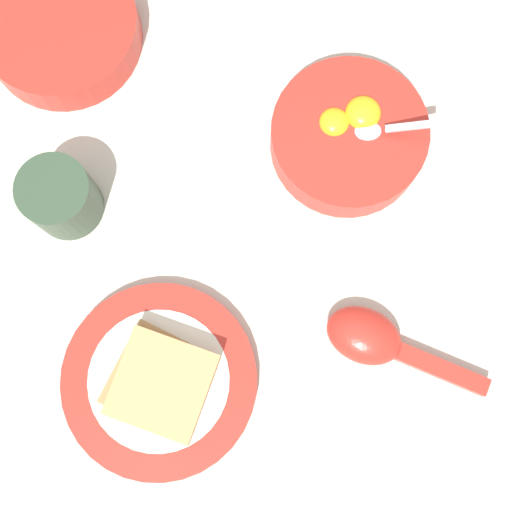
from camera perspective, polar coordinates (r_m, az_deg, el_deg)
The scene contains 7 objects.
ground_plane at distance 0.71m, azimuth -1.71°, elevation 1.96°, with size 3.00×3.00×0.00m, color beige.
egg_bowl at distance 0.71m, azimuth 7.41°, elevation 9.46°, with size 0.16×0.15×0.07m.
toast_plate at distance 0.69m, azimuth -7.71°, elevation -9.85°, with size 0.18×0.18×0.02m.
toast_sandwich at distance 0.66m, azimuth -7.72°, elevation -9.93°, with size 0.12×0.12×0.03m.
soup_spoon at distance 0.68m, azimuth 9.57°, elevation -6.70°, with size 0.16×0.10×0.03m.
congee_bowl at distance 0.78m, azimuth -15.38°, elevation 17.13°, with size 0.16×0.16×0.04m.
drinking_cup at distance 0.70m, azimuth -15.39°, elevation 4.55°, with size 0.07×0.07×0.07m.
Camera 1 is at (-0.01, 0.15, 0.69)m, focal length 50.00 mm.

